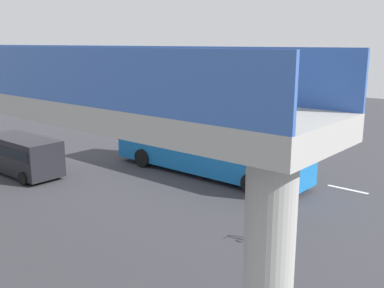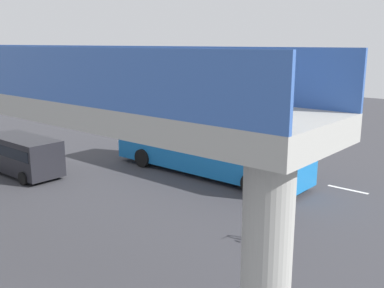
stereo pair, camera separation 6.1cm
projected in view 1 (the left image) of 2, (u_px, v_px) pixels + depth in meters
ground at (191, 170)px, 24.92m from camera, size 80.00×80.00×0.00m
city_bus at (207, 140)px, 23.73m from camera, size 11.54×2.85×3.15m
parked_van at (24, 154)px, 23.73m from camera, size 4.80×2.17×2.05m
bicycle_blue at (268, 235)px, 15.65m from camera, size 1.77×0.44×0.96m
pedestrian at (232, 141)px, 28.21m from camera, size 0.38×0.38×1.79m
lane_dash_leftmost at (348, 189)px, 21.61m from camera, size 2.00×0.20×0.01m
lane_dash_left at (275, 174)px, 24.14m from camera, size 2.00×0.20×0.01m
lane_dash_centre at (217, 161)px, 26.66m from camera, size 2.00×0.20×0.01m
lane_dash_right at (168, 151)px, 29.19m from camera, size 2.00×0.20×0.01m
lane_dash_rightmost at (128, 142)px, 31.71m from camera, size 2.00×0.20×0.01m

